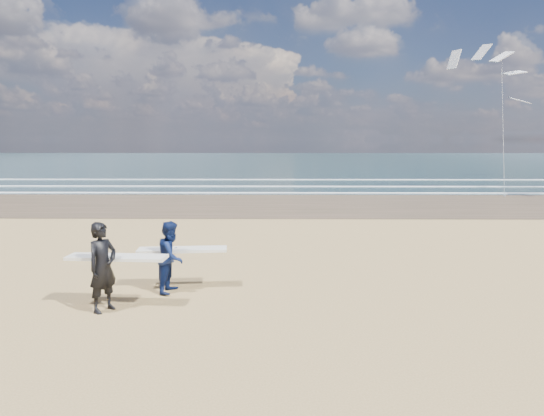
{
  "coord_description": "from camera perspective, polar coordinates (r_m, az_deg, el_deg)",
  "views": [
    {
      "loc": [
        2.96,
        -10.31,
        3.7
      ],
      "look_at": [
        2.75,
        6.0,
        1.38
      ],
      "focal_mm": 32.0,
      "sensor_mm": 36.0,
      "label": 1
    }
  ],
  "objects": [
    {
      "name": "ocean",
      "position": [
        84.14,
        12.47,
        5.37
      ],
      "size": [
        220.0,
        100.0,
        0.02
      ],
      "primitive_type": "cube",
      "color": "#173033",
      "rests_on": "ground"
    },
    {
      "name": "surfer_far",
      "position": [
        12.08,
        -11.64,
        -5.57
      ],
      "size": [
        2.24,
        1.18,
        1.75
      ],
      "color": "#0C1844",
      "rests_on": "ground"
    },
    {
      "name": "surfer_near",
      "position": [
        11.12,
        -19.13,
        -6.46
      ],
      "size": [
        2.23,
        1.1,
        1.96
      ],
      "color": "black",
      "rests_on": "ground"
    },
    {
      "name": "kite_1",
      "position": [
        37.85,
        25.49,
        11.24
      ],
      "size": [
        6.65,
        4.83,
        10.82
      ],
      "color": "slate",
      "rests_on": "ground"
    },
    {
      "name": "foam_breakers",
      "position": [
        42.18,
        24.58,
        2.38
      ],
      "size": [
        220.0,
        11.7,
        0.05
      ],
      "color": "white",
      "rests_on": "ground"
    }
  ]
}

